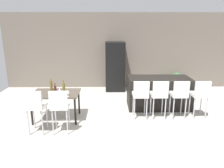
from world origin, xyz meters
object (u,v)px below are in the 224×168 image
at_px(dining_chair_far, 60,105).
at_px(wine_bottle_middle, 55,90).
at_px(bar_chair_far, 200,93).
at_px(wine_glass_left, 60,90).
at_px(dining_chair_near, 35,105).
at_px(bar_chair_middle, 159,94).
at_px(wine_glass_right, 68,92).
at_px(kitchen_island, 159,93).
at_px(wine_bottle_end, 64,88).
at_px(bar_chair_left, 141,94).
at_px(bar_chair_right, 180,93).
at_px(refrigerator, 115,66).
at_px(potted_plant, 176,80).
at_px(dining_table, 56,95).
at_px(wine_bottle_near, 51,86).

height_order(dining_chair_far, wine_bottle_middle, dining_chair_far).
relative_size(bar_chair_far, wine_glass_left, 6.03).
bearing_deg(wine_bottle_middle, dining_chair_far, -68.99).
distance_m(bar_chair_far, dining_chair_far, 3.60).
relative_size(dining_chair_near, wine_glass_left, 6.03).
bearing_deg(bar_chair_middle, wine_glass_right, -172.29).
height_order(kitchen_island, wine_bottle_end, wine_bottle_end).
xyz_separation_m(bar_chair_left, bar_chair_right, (1.02, 0.00, 0.00)).
bearing_deg(wine_glass_left, refrigerator, 62.31).
xyz_separation_m(bar_chair_right, wine_glass_left, (-3.09, -0.17, 0.17)).
height_order(bar_chair_far, wine_glass_right, bar_chair_far).
relative_size(dining_chair_far, potted_plant, 1.59).
height_order(kitchen_island, dining_table, kitchen_island).
bearing_deg(wine_bottle_end, dining_chair_far, -85.49).
bearing_deg(dining_table, bar_chair_far, 0.18).
xyz_separation_m(bar_chair_left, bar_chair_middle, (0.49, 0.00, 0.00)).
height_order(dining_chair_near, wine_bottle_end, wine_bottle_end).
height_order(dining_table, dining_chair_near, dining_chair_near).
height_order(kitchen_island, refrigerator, refrigerator).
bearing_deg(bar_chair_right, wine_bottle_end, 179.47).
distance_m(bar_chair_middle, dining_chair_far, 2.55).
distance_m(bar_chair_right, dining_chair_near, 3.59).
bearing_deg(wine_bottle_end, bar_chair_left, -0.81).
xyz_separation_m(dining_chair_near, wine_glass_left, (0.42, 0.61, 0.17)).
xyz_separation_m(wine_bottle_near, wine_glass_left, (0.30, -0.35, -0.01)).
relative_size(kitchen_island, dining_chair_near, 1.76).
relative_size(bar_chair_right, refrigerator, 0.57).
bearing_deg(kitchen_island, potted_plant, 58.45).
bearing_deg(refrigerator, bar_chair_middle, -67.73).
relative_size(wine_glass_left, refrigerator, 0.09).
height_order(wine_bottle_end, potted_plant, wine_bottle_end).
bearing_deg(refrigerator, kitchen_island, -55.07).
distance_m(bar_chair_middle, wine_glass_left, 2.57).
distance_m(bar_chair_right, refrigerator, 3.11).
bearing_deg(wine_bottle_end, dining_table, -169.19).
distance_m(dining_chair_far, wine_glass_left, 0.65).
distance_m(wine_bottle_end, wine_glass_left, 0.20).
relative_size(dining_chair_far, wine_bottle_middle, 3.60).
bearing_deg(dining_chair_near, wine_glass_left, 55.62).
height_order(kitchen_island, bar_chair_right, bar_chair_right).
bearing_deg(bar_chair_left, dining_table, -179.69).
xyz_separation_m(dining_table, dining_chair_far, (0.27, -0.76, 0.04)).
relative_size(refrigerator, potted_plant, 2.78).
bearing_deg(dining_chair_near, wine_bottle_end, 59.00).
relative_size(dining_table, dining_chair_near, 1.15).
distance_m(bar_chair_left, dining_table, 2.21).
bearing_deg(wine_glass_left, wine_bottle_near, 130.67).
relative_size(bar_chair_left, dining_chair_far, 1.00).
bearing_deg(wine_bottle_near, bar_chair_right, -3.07).
height_order(bar_chair_left, wine_bottle_end, wine_bottle_end).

